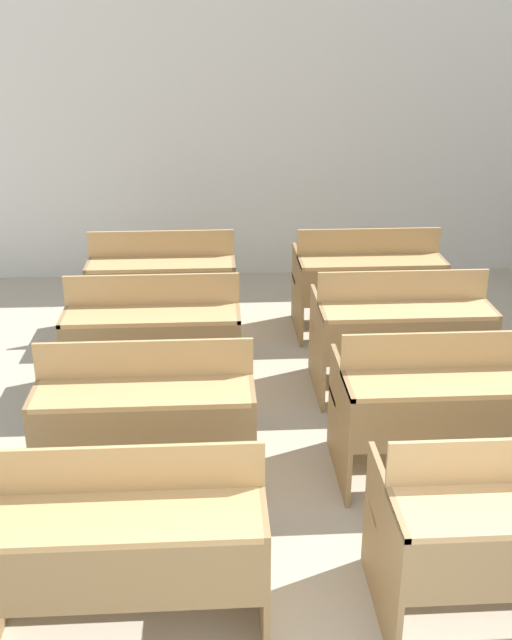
# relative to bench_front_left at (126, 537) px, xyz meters

# --- Properties ---
(wall_back) EXTENTS (7.06, 0.06, 2.81)m
(wall_back) POSITION_rel_bench_front_left_xyz_m (0.79, 4.97, 0.93)
(wall_back) COLOR silver
(wall_back) RESTS_ON ground_plane
(bench_front_left) EXTENTS (1.22, 0.72, 0.92)m
(bench_front_left) POSITION_rel_bench_front_left_xyz_m (0.00, 0.00, 0.00)
(bench_front_left) COLOR olive
(bench_front_left) RESTS_ON ground_plane
(bench_second_left) EXTENTS (1.22, 0.72, 0.92)m
(bench_second_left) POSITION_rel_bench_front_left_xyz_m (0.01, 1.09, 0.00)
(bench_second_left) COLOR #94754B
(bench_second_left) RESTS_ON ground_plane
(bench_second_right) EXTENTS (1.22, 0.72, 0.92)m
(bench_second_right) POSITION_rel_bench_front_left_xyz_m (1.73, 1.10, 0.00)
(bench_second_right) COLOR #94764C
(bench_second_right) RESTS_ON ground_plane
(bench_third_left) EXTENTS (1.22, 0.72, 0.92)m
(bench_third_left) POSITION_rel_bench_front_left_xyz_m (-0.03, 2.22, 0.00)
(bench_third_left) COLOR #95774D
(bench_third_left) RESTS_ON ground_plane
(bench_third_right) EXTENTS (1.22, 0.72, 0.92)m
(bench_third_right) POSITION_rel_bench_front_left_xyz_m (1.75, 2.20, 0.00)
(bench_third_right) COLOR #9A7B51
(bench_third_right) RESTS_ON ground_plane
(bench_back_left) EXTENTS (1.22, 0.72, 0.92)m
(bench_back_left) POSITION_rel_bench_front_left_xyz_m (-0.02, 3.35, 0.00)
(bench_back_left) COLOR #94754B
(bench_back_left) RESTS_ON ground_plane
(bench_back_right) EXTENTS (1.22, 0.72, 0.92)m
(bench_back_right) POSITION_rel_bench_front_left_xyz_m (1.72, 3.31, 0.00)
(bench_back_right) COLOR olive
(bench_back_right) RESTS_ON ground_plane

